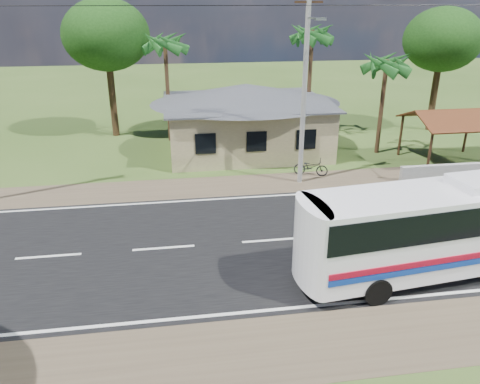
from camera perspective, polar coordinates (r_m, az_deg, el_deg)
name	(u,v)px	position (r m, az deg, el deg)	size (l,w,h in m)	color
ground	(271,241)	(19.85, 3.86, -5.92)	(120.00, 120.00, 0.00)	#324C1B
road	(271,240)	(19.85, 3.86, -5.90)	(120.00, 16.00, 0.03)	black
house	(246,111)	(31.18, 0.69, 9.87)	(12.40, 10.00, 5.00)	tan
waiting_shed	(453,119)	(31.36, 24.57, 8.10)	(5.20, 4.48, 3.35)	#392114
concrete_barrier	(459,171)	(29.09, 25.15, 2.29)	(7.00, 0.30, 0.90)	#9E9E99
utility_poles	(299,77)	(24.70, 7.17, 13.77)	(32.80, 2.22, 11.00)	#9E9E99
palm_near	(387,64)	(31.31, 17.43, 14.65)	(2.80, 2.80, 6.70)	#47301E
palm_mid	(312,35)	(34.09, 8.78, 18.38)	(2.80, 2.80, 8.20)	#47301E
palm_far	(165,44)	(33.15, -9.14, 17.42)	(2.80, 2.80, 7.70)	#47301E
tree_behind_house	(106,35)	(35.35, -16.01, 17.88)	(6.00, 6.00, 9.61)	#47301E
tree_behind_shed	(442,40)	(38.68, 23.45, 16.63)	(5.60, 5.60, 9.02)	#47301E
coach_bus	(463,220)	(18.60, 25.51, -3.10)	(11.92, 3.76, 3.64)	white
motorcycle	(311,167)	(27.18, 8.63, 3.04)	(0.68, 1.94, 1.02)	black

